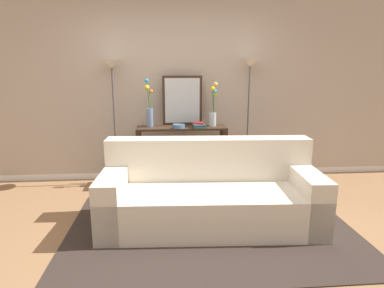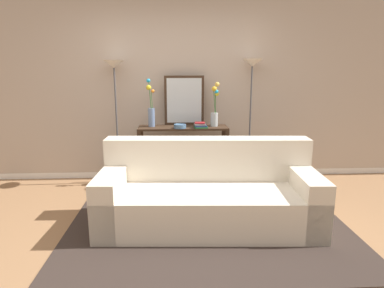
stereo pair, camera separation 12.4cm
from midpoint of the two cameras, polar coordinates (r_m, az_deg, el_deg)
name	(u,v)px [view 2 (the right image)]	position (r m, az deg, el deg)	size (l,w,h in m)	color
ground_plane	(174,241)	(3.35, -1.98, -16.28)	(16.00, 16.00, 0.02)	#936B47
back_wall	(173,84)	(4.96, -2.57, 10.23)	(12.00, 0.15, 2.81)	white
area_rug	(209,230)	(3.53, 3.97, -14.44)	(2.90, 1.98, 0.01)	#332823
couch	(208,196)	(3.55, 3.78, -8.84)	(2.27, 1.01, 0.88)	beige
console_table	(183,145)	(4.69, -0.77, -0.14)	(1.24, 0.38, 0.83)	#382619
floor_lamp_left	(115,88)	(4.73, -12.33, 9.35)	(0.28, 0.28, 1.73)	#4C4C51
floor_lamp_right	(251,86)	(4.80, 10.89, 9.67)	(0.28, 0.28, 1.75)	#4C4C51
wall_mirror	(184,101)	(4.75, -0.60, 7.46)	(0.56, 0.02, 0.70)	#382619
vase_tall_flowers	(151,111)	(4.64, -6.28, 5.70)	(0.11, 0.10, 0.66)	#6B84AD
vase_short_flowers	(215,109)	(4.65, 4.69, 5.96)	(0.12, 0.12, 0.61)	silver
fruit_bowl	(180,126)	(4.51, -1.30, 3.09)	(0.17, 0.17, 0.06)	#4C7093
book_stack	(200,125)	(4.54, 2.22, 3.21)	(0.19, 0.16, 0.08)	#236033
book_row_under_console	(161,180)	(4.83, -4.60, -6.18)	(0.37, 0.17, 0.12)	#236033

